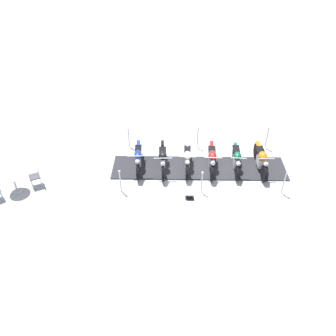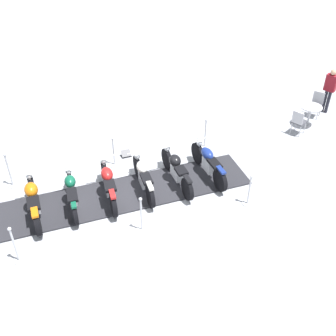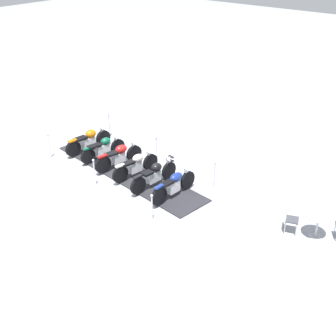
% 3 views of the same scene
% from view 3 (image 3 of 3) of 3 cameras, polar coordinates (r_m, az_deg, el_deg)
% --- Properties ---
extents(ground_plane, '(80.00, 80.00, 0.00)m').
position_cam_3_polar(ground_plane, '(17.35, -5.18, -0.54)').
color(ground_plane, '#A8AAB2').
extents(display_platform, '(2.38, 7.41, 0.04)m').
position_cam_3_polar(display_platform, '(17.34, -5.18, -0.48)').
color(display_platform, '#28282D').
rests_on(display_platform, ground_plane).
extents(motorcycle_navy, '(2.16, 0.78, 1.00)m').
position_cam_3_polar(motorcycle_navy, '(15.45, 0.79, -2.09)').
color(motorcycle_navy, black).
rests_on(motorcycle_navy, display_platform).
extents(motorcycle_black, '(2.22, 0.72, 0.97)m').
position_cam_3_polar(motorcycle_black, '(16.11, -1.72, -0.80)').
color(motorcycle_black, black).
rests_on(motorcycle_black, display_platform).
extents(motorcycle_cream, '(2.10, 0.64, 0.98)m').
position_cam_3_polar(motorcycle_cream, '(16.77, -4.08, 0.42)').
color(motorcycle_cream, black).
rests_on(motorcycle_cream, display_platform).
extents(motorcycle_maroon, '(2.15, 0.70, 1.00)m').
position_cam_3_polar(motorcycle_maroon, '(17.48, -6.22, 1.59)').
color(motorcycle_maroon, black).
rests_on(motorcycle_maroon, display_platform).
extents(motorcycle_forest, '(2.05, 0.65, 0.93)m').
position_cam_3_polar(motorcycle_forest, '(18.22, -8.22, 2.55)').
color(motorcycle_forest, black).
rests_on(motorcycle_forest, display_platform).
extents(motorcycle_copper, '(2.21, 0.63, 0.99)m').
position_cam_3_polar(motorcycle_copper, '(18.99, -10.05, 3.52)').
color(motorcycle_copper, black).
rests_on(motorcycle_copper, display_platform).
extents(stanchion_right_front, '(0.35, 0.35, 1.07)m').
position_cam_3_polar(stanchion_right_front, '(16.18, 5.93, -1.53)').
color(stanchion_right_front, silver).
rests_on(stanchion_right_front, ground_plane).
extents(stanchion_left_front, '(0.31, 0.31, 1.02)m').
position_cam_3_polar(stanchion_left_front, '(14.32, -2.05, -5.71)').
color(stanchion_left_front, silver).
rests_on(stanchion_left_front, ground_plane).
extents(stanchion_left_mid, '(0.30, 0.30, 1.12)m').
position_cam_3_polar(stanchion_left_mid, '(16.39, -9.33, -1.12)').
color(stanchion_left_mid, silver).
rests_on(stanchion_left_mid, ground_plane).
extents(stanchion_right_rear, '(0.30, 0.30, 1.15)m').
position_cam_3_polar(stanchion_right_rear, '(20.22, -7.47, 4.95)').
color(stanchion_right_rear, silver).
rests_on(stanchion_right_rear, ground_plane).
extents(stanchion_left_rear, '(0.29, 0.29, 1.12)m').
position_cam_3_polar(stanchion_left_rear, '(18.76, -14.84, 2.29)').
color(stanchion_left_rear, silver).
rests_on(stanchion_left_rear, ground_plane).
extents(stanchion_right_mid, '(0.35, 0.35, 1.05)m').
position_cam_3_polar(stanchion_right_mid, '(18.08, -1.51, 1.93)').
color(stanchion_right_mid, silver).
rests_on(stanchion_right_mid, ground_plane).
extents(info_placard, '(0.25, 0.35, 0.20)m').
position_cam_3_polar(info_placard, '(18.09, 0.25, 1.08)').
color(info_placard, '#333338').
rests_on(info_placard, ground_plane).
extents(cafe_table, '(0.77, 0.77, 0.77)m').
position_cam_3_polar(cafe_table, '(14.24, 18.59, -6.42)').
color(cafe_table, '#B7B7BC').
rests_on(cafe_table, ground_plane).
extents(cafe_chair_across_table, '(0.52, 0.52, 0.92)m').
position_cam_3_polar(cafe_chair_across_table, '(14.25, 15.27, -6.10)').
color(cafe_chair_across_table, '#B7B7BC').
rests_on(cafe_chair_across_table, ground_plane).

